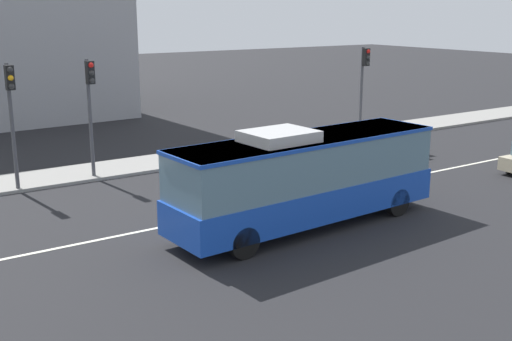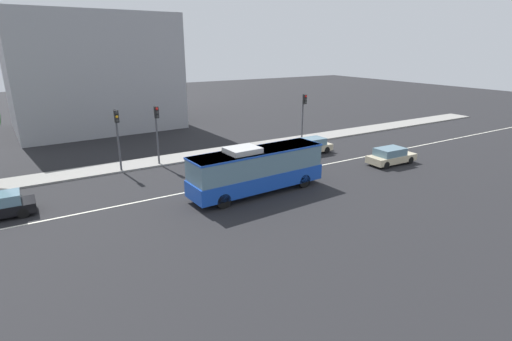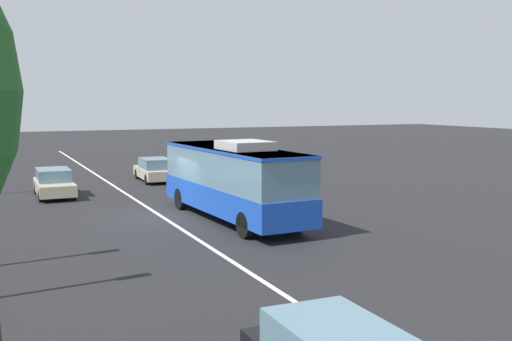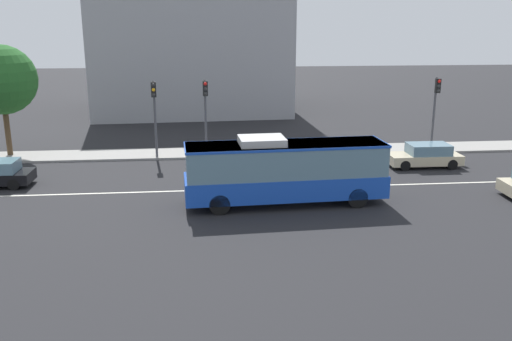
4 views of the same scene
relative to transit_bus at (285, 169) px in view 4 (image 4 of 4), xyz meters
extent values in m
plane|color=black|center=(2.05, 2.61, -1.81)|extent=(160.00, 160.00, 0.00)
cube|color=gray|center=(2.05, 11.05, -1.74)|extent=(80.00, 2.93, 0.14)
cube|color=silver|center=(2.05, 2.61, -1.80)|extent=(76.00, 0.16, 0.01)
cube|color=#1947B7|center=(0.02, 0.00, -0.83)|extent=(10.12, 3.03, 1.10)
cube|color=slate|center=(0.02, 0.00, 0.50)|extent=(9.92, 2.94, 1.58)
cube|color=#1947B7|center=(0.02, 0.00, 1.23)|extent=(10.02, 3.00, 0.12)
cube|color=#B2B2B2|center=(-1.17, -0.06, 1.47)|extent=(2.29, 1.91, 0.36)
cylinder|color=black|center=(3.36, 1.28, -1.31)|extent=(1.01, 0.35, 1.00)
cylinder|color=black|center=(3.48, -0.92, -1.31)|extent=(1.01, 0.35, 1.00)
cylinder|color=black|center=(-3.43, 0.92, -1.31)|extent=(1.01, 0.35, 1.00)
cylinder|color=black|center=(-3.31, -1.28, -1.31)|extent=(1.01, 0.35, 1.00)
cylinder|color=black|center=(12.27, 0.63, -1.49)|extent=(0.65, 0.24, 0.64)
cube|color=#C6B793|center=(9.77, 6.28, -1.29)|extent=(4.51, 1.83, 0.60)
cube|color=slate|center=(10.02, 6.28, -0.67)|extent=(2.53, 1.67, 0.64)
cylinder|color=black|center=(8.27, 5.49, -1.49)|extent=(0.64, 0.22, 0.64)
cylinder|color=black|center=(8.28, 7.09, -1.49)|extent=(0.64, 0.22, 0.64)
cylinder|color=black|center=(11.27, 5.47, -1.49)|extent=(0.64, 0.22, 0.64)
cylinder|color=black|center=(11.28, 7.07, -1.49)|extent=(0.64, 0.22, 0.64)
cylinder|color=black|center=(-14.33, 3.71, -1.49)|extent=(0.64, 0.23, 0.64)
cylinder|color=black|center=(-14.32, 5.31, -1.49)|extent=(0.64, 0.23, 0.64)
cylinder|color=#47474C|center=(-3.82, 10.12, 0.79)|extent=(0.16, 0.16, 5.20)
cube|color=black|center=(-3.80, 9.84, 2.84)|extent=(0.34, 0.30, 0.96)
sphere|color=red|center=(-3.79, 9.69, 3.16)|extent=(0.22, 0.22, 0.22)
sphere|color=#2D2D2D|center=(-3.79, 9.69, 2.84)|extent=(0.22, 0.22, 0.22)
sphere|color=#2D2D2D|center=(-3.79, 9.69, 2.52)|extent=(0.22, 0.22, 0.22)
cylinder|color=#47474C|center=(11.85, 10.12, 0.79)|extent=(0.16, 0.16, 5.20)
cube|color=black|center=(11.84, 9.84, 2.84)|extent=(0.32, 0.28, 0.96)
sphere|color=red|center=(11.84, 9.69, 3.16)|extent=(0.22, 0.22, 0.22)
sphere|color=#2D2D2D|center=(11.84, 9.69, 2.84)|extent=(0.22, 0.22, 0.22)
sphere|color=#2D2D2D|center=(11.84, 9.69, 2.52)|extent=(0.22, 0.22, 0.22)
cylinder|color=#47474C|center=(-7.10, 9.88, 0.79)|extent=(0.16, 0.16, 5.20)
cube|color=black|center=(-7.09, 9.60, 2.84)|extent=(0.33, 0.29, 0.96)
sphere|color=#2D2D2D|center=(-7.08, 9.45, 3.16)|extent=(0.22, 0.22, 0.22)
sphere|color=#F9A514|center=(-7.08, 9.45, 2.84)|extent=(0.22, 0.22, 0.22)
sphere|color=#2D2D2D|center=(-7.08, 9.45, 2.52)|extent=(0.22, 0.22, 0.22)
cylinder|color=#4C3823|center=(-17.03, 11.52, -0.07)|extent=(0.36, 0.36, 3.47)
sphere|color=#235B23|center=(-17.03, 11.52, 3.37)|extent=(4.55, 4.55, 4.55)
cube|color=#939399|center=(-5.06, 30.71, 4.99)|extent=(19.13, 15.43, 13.60)
cube|color=slate|center=(4.19, 31.16, 0.30)|extent=(0.72, 13.09, 1.50)
cube|color=slate|center=(4.19, 31.16, 3.70)|extent=(0.72, 13.09, 1.50)
cube|color=slate|center=(4.19, 31.16, 7.10)|extent=(0.72, 13.09, 1.50)
camera|label=1|loc=(-12.89, -16.29, 5.44)|focal=44.70mm
camera|label=2|loc=(-13.54, -22.04, 8.19)|focal=27.29mm
camera|label=3|loc=(-23.65, 9.65, 3.28)|focal=42.44mm
camera|label=4|loc=(-3.99, -26.04, 7.18)|focal=38.61mm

